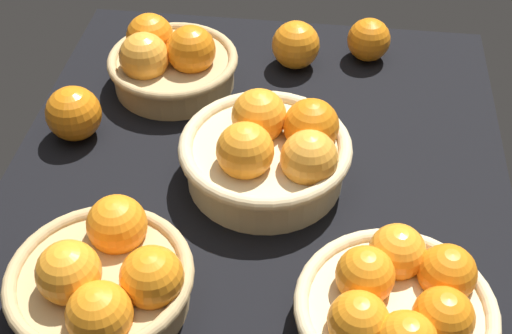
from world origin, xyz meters
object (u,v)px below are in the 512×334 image
loose_orange_front_gap (296,45)px  loose_orange_side_gap (74,113)px  basket_center (270,151)px  loose_orange_back_gap (369,40)px  basket_near_right (104,280)px  basket_near_left (169,61)px  basket_far_right (398,307)px

loose_orange_front_gap → loose_orange_side_gap: (22.53, -31.27, 0.10)cm
basket_center → loose_orange_side_gap: 30.59cm
basket_center → loose_orange_back_gap: 34.61cm
basket_near_right → loose_orange_front_gap: 55.05cm
loose_orange_front_gap → basket_near_right: bearing=-18.9°
basket_near_left → loose_orange_side_gap: bearing=-37.7°
basket_near_right → basket_far_right: (-0.75, 33.70, -0.39)cm
basket_center → loose_orange_side_gap: size_ratio=2.88×
basket_near_left → loose_orange_side_gap: (14.68, -11.33, -0.28)cm
basket_near_right → loose_orange_back_gap: size_ratio=2.99×
basket_near_left → basket_center: bearing=42.7°
basket_near_left → loose_orange_side_gap: 18.54cm
basket_near_right → loose_orange_side_gap: (-29.54, -13.39, -0.27)cm
basket_center → loose_orange_back_gap: bearing=157.2°
basket_near_right → loose_orange_side_gap: basket_near_right is taller
loose_orange_back_gap → loose_orange_side_gap: loose_orange_side_gap is taller
basket_near_right → loose_orange_back_gap: bearing=151.7°
basket_far_right → loose_orange_front_gap: bearing=-162.9°
basket_far_right → loose_orange_side_gap: bearing=-121.4°
basket_near_right → basket_center: 29.16cm
basket_center → loose_orange_back_gap: basket_center is taller
loose_orange_side_gap → loose_orange_back_gap: bearing=121.1°
basket_near_right → basket_far_right: 33.71cm
basket_near_right → loose_orange_side_gap: size_ratio=2.65×
basket_far_right → loose_orange_side_gap: basket_far_right is taller
loose_orange_front_gap → loose_orange_back_gap: size_ratio=1.10×
loose_orange_front_gap → basket_far_right: bearing=17.1°
basket_near_right → loose_orange_front_gap: bearing=161.1°
basket_near_left → loose_orange_side_gap: basket_near_left is taller
loose_orange_back_gap → basket_near_left: bearing=-70.2°
basket_center → loose_orange_front_gap: (-28.15, 1.21, -1.09)cm
loose_orange_front_gap → loose_orange_back_gap: 12.77cm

